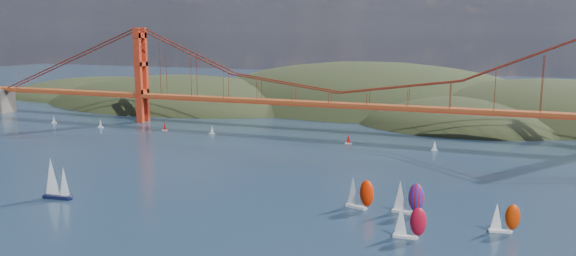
% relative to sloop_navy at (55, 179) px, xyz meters
% --- Properties ---
extents(headlands, '(725.00, 225.00, 96.00)m').
position_rel_sloop_navy_xyz_m(headlands, '(101.72, 238.48, -19.04)').
color(headlands, black).
rests_on(headlands, ground).
extents(bridge, '(552.00, 12.00, 55.00)m').
position_rel_sloop_navy_xyz_m(bridge, '(55.03, 140.20, 25.65)').
color(bridge, '#963E18').
rests_on(bridge, ground).
extents(sloop_navy, '(9.79, 5.80, 14.92)m').
position_rel_sloop_navy_xyz_m(sloop_navy, '(0.00, 0.00, 0.00)').
color(sloop_navy, black).
rests_on(sloop_navy, ground).
extents(racer_0, '(9.53, 5.68, 10.68)m').
position_rel_sloop_navy_xyz_m(racer_0, '(94.69, 24.06, -1.54)').
color(racer_0, silver).
rests_on(racer_0, ground).
extents(racer_1, '(8.59, 3.51, 9.87)m').
position_rel_sloop_navy_xyz_m(racer_1, '(112.62, 4.19, -1.92)').
color(racer_1, silver).
rests_on(racer_1, ground).
extents(racer_2, '(8.11, 4.09, 9.12)m').
position_rel_sloop_navy_xyz_m(racer_2, '(136.09, 17.48, -2.28)').
color(racer_2, silver).
rests_on(racer_2, ground).
extents(racer_rwb, '(9.76, 4.83, 10.98)m').
position_rel_sloop_navy_xyz_m(racer_rwb, '(109.26, 24.23, -1.40)').
color(racer_rwb, silver).
rests_on(racer_rwb, ground).
extents(distant_boat_0, '(3.00, 2.00, 4.70)m').
position_rel_sloop_navy_xyz_m(distant_boat_0, '(-109.13, 117.34, -4.18)').
color(distant_boat_0, silver).
rests_on(distant_boat_0, ground).
extents(distant_boat_1, '(3.00, 2.00, 4.70)m').
position_rel_sloop_navy_xyz_m(distant_boat_1, '(-73.83, 114.50, -4.18)').
color(distant_boat_1, silver).
rests_on(distant_boat_1, ground).
extents(distant_boat_2, '(3.00, 2.00, 4.70)m').
position_rel_sloop_navy_xyz_m(distant_boat_2, '(-34.91, 118.82, -4.18)').
color(distant_boat_2, silver).
rests_on(distant_boat_2, ground).
extents(distant_boat_3, '(3.00, 2.00, 4.70)m').
position_rel_sloop_navy_xyz_m(distant_boat_3, '(-6.05, 118.58, -4.18)').
color(distant_boat_3, silver).
rests_on(distant_boat_3, ground).
extents(distant_boat_8, '(3.00, 2.00, 4.70)m').
position_rel_sloop_navy_xyz_m(distant_boat_8, '(107.70, 117.14, -4.18)').
color(distant_boat_8, silver).
rests_on(distant_boat_8, ground).
extents(distant_boat_9, '(3.00, 2.00, 4.70)m').
position_rel_sloop_navy_xyz_m(distant_boat_9, '(67.26, 118.64, -4.18)').
color(distant_boat_9, silver).
rests_on(distant_boat_9, ground).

